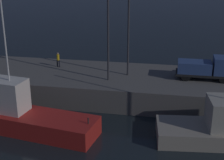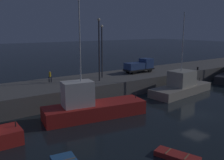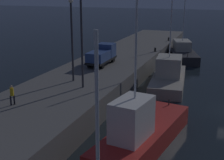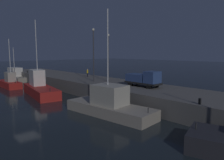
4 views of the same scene
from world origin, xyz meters
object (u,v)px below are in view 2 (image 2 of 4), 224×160
at_px(lamp_post_east, 102,47).
at_px(utility_truck, 140,66).
at_px(dinghy_orange_near, 177,156).
at_px(dockworker, 50,76).
at_px(bollard_west, 198,68).
at_px(fishing_boat_orange, 91,106).
at_px(lamp_post_west, 99,45).
at_px(fishing_boat_blue, 181,86).

xyz_separation_m(lamp_post_east, utility_truck, (7.80, 0.05, -3.52)).
relative_size(dinghy_orange_near, dockworker, 2.20).
bearing_deg(dinghy_orange_near, bollard_west, 33.69).
distance_m(fishing_boat_orange, lamp_post_west, 11.07).
xyz_separation_m(fishing_boat_orange, utility_truck, (15.12, 9.15, 2.18)).
distance_m(dinghy_orange_near, lamp_post_west, 20.79).
bearing_deg(lamp_post_west, fishing_boat_orange, -128.00).
height_order(dinghy_orange_near, utility_truck, utility_truck).
relative_size(fishing_boat_orange, utility_truck, 2.28).
height_order(dinghy_orange_near, lamp_post_east, lamp_post_east).
distance_m(fishing_boat_blue, dinghy_orange_near, 20.37).
xyz_separation_m(lamp_post_east, bollard_west, (18.25, -4.17, -4.42)).
relative_size(dockworker, bollard_west, 2.79).
bearing_deg(bollard_west, lamp_post_east, 167.13).
xyz_separation_m(dockworker, bollard_west, (26.21, -5.50, -0.63)).
relative_size(fishing_boat_blue, lamp_post_west, 1.35).
distance_m(dockworker, bollard_west, 26.79).
bearing_deg(lamp_post_west, fishing_boat_blue, -29.06).
distance_m(utility_truck, dockworker, 15.81).
distance_m(utility_truck, bollard_west, 11.31).
height_order(utility_truck, dockworker, utility_truck).
distance_m(fishing_boat_orange, dinghy_orange_near, 11.69).
xyz_separation_m(fishing_boat_orange, dinghy_orange_near, (0.77, -11.62, -1.08)).
bearing_deg(fishing_boat_blue, bollard_west, 22.75).
bearing_deg(utility_truck, dinghy_orange_near, -124.66).
distance_m(fishing_boat_blue, lamp_post_east, 13.51).
distance_m(dinghy_orange_near, utility_truck, 25.46).
height_order(dinghy_orange_near, bollard_west, bollard_west).
xyz_separation_m(fishing_boat_blue, lamp_post_west, (-10.94, 6.08, 6.26)).
height_order(fishing_boat_orange, utility_truck, fishing_boat_orange).
height_order(fishing_boat_orange, dockworker, fishing_boat_orange).
bearing_deg(utility_truck, fishing_boat_blue, -79.54).
bearing_deg(bollard_west, lamp_post_west, 173.37).
height_order(dinghy_orange_near, lamp_post_west, lamp_post_west).
xyz_separation_m(dinghy_orange_near, lamp_post_west, (4.89, 18.86, 7.25)).
bearing_deg(lamp_post_east, dockworker, 170.49).
xyz_separation_m(fishing_boat_blue, lamp_post_east, (-9.27, 7.94, 5.79)).
bearing_deg(fishing_boat_orange, dockworker, 93.48).
bearing_deg(fishing_boat_blue, lamp_post_west, 150.94).
height_order(fishing_boat_orange, lamp_post_east, fishing_boat_orange).
bearing_deg(dinghy_orange_near, fishing_boat_orange, 93.77).
height_order(fishing_boat_blue, fishing_boat_orange, fishing_boat_orange).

